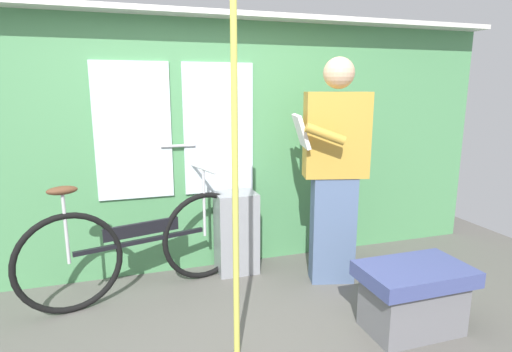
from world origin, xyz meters
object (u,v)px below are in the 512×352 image
Objects in this scene: handrail_pole at (235,183)px; bench_seat_corner at (413,296)px; trash_bin_by_wall at (236,232)px; passenger_reading_newspaper at (334,168)px; bicycle_near_door at (142,246)px.

handrail_pole is 1.43m from bench_seat_corner.
passenger_reading_newspaper is at bearing -30.51° from trash_bin_by_wall.
handrail_pole is at bearing 50.74° from passenger_reading_newspaper.
bicycle_near_door is at bearing 5.60° from passenger_reading_newspaper.
bench_seat_corner is (1.17, -0.09, -0.82)m from handrail_pole.
handrail_pole is at bearing -105.09° from trash_bin_by_wall.
bicycle_near_door is 2.49× the size of bench_seat_corner.
handrail_pole reaches higher than bicycle_near_door.
passenger_reading_newspaper is 2.58× the size of bench_seat_corner.
passenger_reading_newspaper is at bearing -23.71° from bicycle_near_door.
trash_bin_by_wall is at bearing -15.93° from passenger_reading_newspaper.
trash_bin_by_wall is 1.39m from handrail_pole.
handrail_pole is at bearing 175.59° from bench_seat_corner.
handrail_pole is at bearing -78.12° from bicycle_near_door.
passenger_reading_newspaper is 1.11m from bench_seat_corner.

